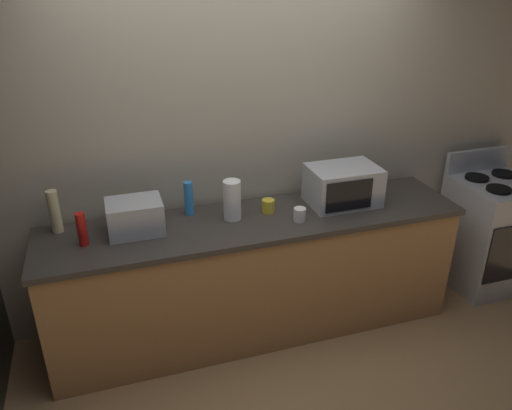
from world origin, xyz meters
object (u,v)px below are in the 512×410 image
Objects in this scene: bottle_hot_sauce at (82,229)px; mug_white at (300,214)px; microwave at (343,185)px; paper_towel_roll at (232,200)px; bottle_spray_cleaner at (189,198)px; toaster_oven at (135,217)px; mug_yellow at (268,206)px; stove_range at (490,232)px; bottle_hand_soap at (55,212)px.

bottle_hot_sauce is 1.36m from mug_white.
paper_towel_roll is (-0.80, 0.00, 0.00)m from microwave.
bottle_spray_cleaner is 2.61× the size of mug_white.
toaster_oven reaches higher than mug_yellow.
stove_range is at bearing -2.18° from mug_yellow.
bottle_hand_soap is 1.37m from mug_yellow.
toaster_oven is 1.62× the size of bottle_hot_sauce.
paper_towel_roll is 0.95m from bottle_hot_sauce.
mug_yellow is (1.20, 0.08, -0.06)m from bottle_hot_sauce.
mug_white is at bearing -176.23° from stove_range.
bottle_spray_cleaner is at bearing 171.51° from microwave.
microwave is at bearing -0.49° from toaster_oven.
bottle_spray_cleaner is at bearing 154.49° from mug_white.
bottle_hand_soap reaches higher than mug_white.
microwave is 2.06× the size of bottle_spray_cleaner.
paper_towel_roll reaches higher than bottle_spray_cleaner.
mug_white is (0.15, -0.19, -0.00)m from mug_yellow.
toaster_oven is at bearing 179.51° from microwave.
mug_yellow is (0.52, -0.13, -0.07)m from bottle_spray_cleaner.
microwave is at bearing 1.96° from bottle_hot_sauce.
bottle_hand_soap reaches higher than mug_yellow.
stove_range is at bearing 3.77° from mug_white.
mug_yellow is at bearing 3.98° from bottle_hot_sauce.
bottle_spray_cleaner is 0.72m from bottle_hot_sauce.
stove_range reaches higher than mug_yellow.
microwave reaches higher than mug_yellow.
mug_white is at bearing -21.70° from paper_towel_roll.
bottle_hand_soap is at bearing 176.26° from stove_range.
toaster_oven is (-2.78, 0.06, 0.54)m from stove_range.
mug_yellow is at bearing -14.56° from bottle_spray_cleaner.
bottle_hand_soap is at bearing 179.58° from bottle_spray_cleaner.
bottle_hot_sauce is at bearing -176.02° from mug_yellow.
paper_towel_roll is 0.27m from mug_yellow.
microwave is 1.43m from toaster_oven.
microwave is (-1.35, 0.05, 0.57)m from stove_range.
paper_towel_roll is at bearing 3.75° from bottle_hot_sauce.
bottle_spray_cleaner reaches higher than stove_range.
bottle_spray_cleaner is at bearing 17.63° from bottle_hot_sauce.
mug_yellow is at bearing 129.74° from mug_white.
mug_white is at bearing -12.18° from bottle_hand_soap.
paper_towel_roll is 1.11m from bottle_hand_soap.
microwave is 1.07m from bottle_spray_cleaner.
bottle_hot_sauce is (-0.69, -0.22, -0.01)m from bottle_spray_cleaner.
mug_yellow is at bearing 0.76° from toaster_oven.
stove_range is 1.95m from mug_yellow.
toaster_oven is at bearing 12.77° from bottle_hot_sauce.
bottle_hand_soap reaches higher than paper_towel_roll.
stove_range is 4.00× the size of paper_towel_roll.
toaster_oven is at bearing -158.38° from bottle_spray_cleaner.
mug_yellow is (1.36, -0.14, -0.09)m from bottle_hand_soap.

